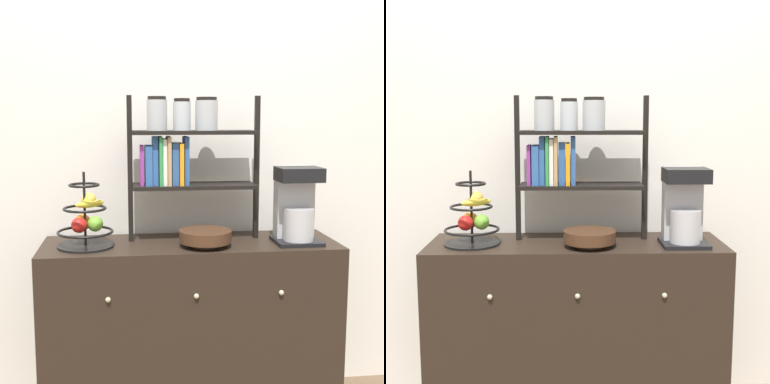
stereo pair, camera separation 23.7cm
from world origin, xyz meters
TOP-DOWN VIEW (x-y plane):
  - wall_back at (0.00, 0.49)m, footprint 7.00×0.05m
  - sideboard at (0.00, 0.22)m, footprint 1.41×0.46m
  - coffee_maker at (0.50, 0.17)m, footprint 0.21×0.20m
  - fruit_stand at (-0.49, 0.20)m, footprint 0.26×0.26m
  - wooden_bowl at (0.06, 0.13)m, footprint 0.24×0.24m
  - shelf_hutch at (-0.04, 0.29)m, footprint 0.64×0.20m

SIDE VIEW (x-z plane):
  - sideboard at x=0.00m, z-range 0.00..0.86m
  - wooden_bowl at x=0.06m, z-range 0.87..0.95m
  - fruit_stand at x=-0.49m, z-range 0.81..1.16m
  - coffee_maker at x=0.50m, z-range 0.86..1.22m
  - wall_back at x=0.00m, z-range 0.00..2.60m
  - shelf_hutch at x=-0.04m, z-range 0.96..1.66m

